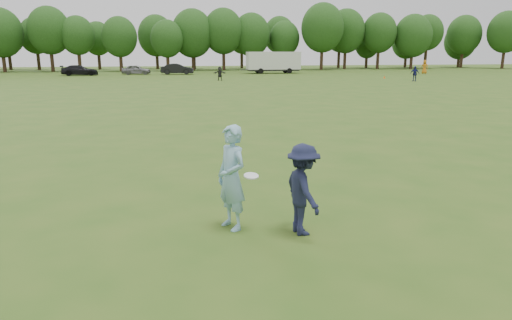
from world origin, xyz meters
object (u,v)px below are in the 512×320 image
at_px(player_far_c, 425,67).
at_px(player_far_d, 220,74).
at_px(car_d, 80,70).
at_px(field_cone, 384,77).
at_px(car_f, 177,69).
at_px(player_far_b, 415,74).
at_px(car_e, 136,70).
at_px(defender, 303,190).
at_px(thrower, 232,178).
at_px(cargo_trailer, 273,61).

distance_m(player_far_c, player_far_d, 33.13).
bearing_deg(car_d, player_far_c, -101.12).
bearing_deg(field_cone, car_f, 148.81).
bearing_deg(player_far_b, car_e, -173.26).
distance_m(defender, player_far_b, 46.70).
relative_size(thrower, player_far_d, 1.24).
xyz_separation_m(thrower, player_far_c, (36.70, 54.52, 0.03)).
relative_size(thrower, cargo_trailer, 0.22).
relative_size(car_e, car_f, 0.87).
bearing_deg(car_f, car_e, 91.92).
bearing_deg(car_e, car_f, -91.72).
xyz_separation_m(car_e, field_cone, (30.58, -15.52, -0.54)).
xyz_separation_m(player_far_b, player_far_d, (-21.04, 5.58, -0.04)).
xyz_separation_m(car_d, field_cone, (38.08, -14.45, -0.55)).
distance_m(player_far_d, cargo_trailer, 19.06).
xyz_separation_m(player_far_c, cargo_trailer, (-21.51, 6.18, 0.77)).
xyz_separation_m(player_far_d, field_cone, (20.46, 0.41, -0.64)).
xyz_separation_m(car_f, cargo_trailer, (14.41, 0.73, 1.01)).
bearing_deg(car_d, field_cone, -116.21).
bearing_deg(defender, player_far_b, -39.23).
bearing_deg(defender, car_d, 5.94).
height_order(player_far_d, car_d, player_far_d).
distance_m(player_far_b, player_far_d, 21.76).
xyz_separation_m(player_far_b, car_e, (-31.15, 21.52, -0.14)).
distance_m(car_d, car_f, 13.30).
bearing_deg(car_f, player_far_d, -157.30).
distance_m(player_far_b, car_e, 37.86).
distance_m(thrower, player_far_c, 65.72).
relative_size(car_d, car_e, 1.20).
relative_size(car_d, cargo_trailer, 0.54).
distance_m(player_far_d, car_e, 18.87).
relative_size(player_far_d, car_e, 0.39).
height_order(defender, player_far_b, player_far_b).
distance_m(car_d, car_e, 7.58).
relative_size(thrower, player_far_b, 1.17).
xyz_separation_m(car_e, car_f, (5.78, -0.52, 0.07)).
height_order(car_d, cargo_trailer, cargo_trailer).
relative_size(defender, player_far_d, 1.05).
distance_m(defender, car_e, 61.31).
bearing_deg(defender, thrower, 60.52).
distance_m(car_e, cargo_trailer, 20.22).
distance_m(thrower, field_cone, 51.74).
xyz_separation_m(defender, player_far_b, (24.94, 39.48, 0.00)).
bearing_deg(defender, car_e, -1.14).
bearing_deg(player_far_d, car_d, 154.83).
distance_m(player_far_c, car_e, 42.13).
bearing_deg(thrower, player_far_d, 147.34).
relative_size(car_e, field_cone, 13.52).
bearing_deg(player_far_c, car_d, 19.12).
relative_size(thrower, car_d, 0.40).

